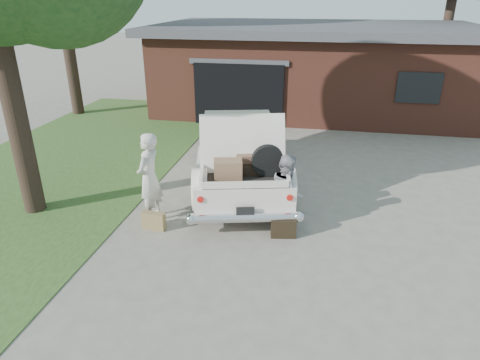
# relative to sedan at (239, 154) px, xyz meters

# --- Properties ---
(ground) EXTENTS (90.00, 90.00, 0.00)m
(ground) POSITION_rel_sedan_xyz_m (0.47, -2.89, -0.79)
(ground) COLOR gray
(ground) RESTS_ON ground
(grass_strip) EXTENTS (6.00, 16.00, 0.02)m
(grass_strip) POSITION_rel_sedan_xyz_m (-5.03, 0.11, -0.78)
(grass_strip) COLOR #2D4C1E
(grass_strip) RESTS_ON ground
(house) EXTENTS (12.80, 7.80, 3.30)m
(house) POSITION_rel_sedan_xyz_m (1.45, 8.58, 0.88)
(house) COLOR brown
(house) RESTS_ON ground
(sedan) EXTENTS (3.28, 5.71, 2.17)m
(sedan) POSITION_rel_sedan_xyz_m (0.00, 0.00, 0.00)
(sedan) COLOR white
(sedan) RESTS_ON ground
(woman_left) EXTENTS (0.51, 0.72, 1.89)m
(woman_left) POSITION_rel_sedan_xyz_m (-1.46, -2.17, 0.15)
(woman_left) COLOR beige
(woman_left) RESTS_ON ground
(woman_right) EXTENTS (0.79, 0.90, 1.57)m
(woman_right) POSITION_rel_sedan_xyz_m (1.36, -1.99, -0.01)
(woman_right) COLOR gray
(woman_right) RESTS_ON ground
(suitcase_left) EXTENTS (0.49, 0.20, 0.37)m
(suitcase_left) POSITION_rel_sedan_xyz_m (-1.25, -2.61, -0.61)
(suitcase_left) COLOR olive
(suitcase_left) RESTS_ON ground
(suitcase_right) EXTENTS (0.51, 0.24, 0.38)m
(suitcase_right) POSITION_rel_sedan_xyz_m (1.36, -2.42, -0.60)
(suitcase_right) COLOR black
(suitcase_right) RESTS_ON ground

